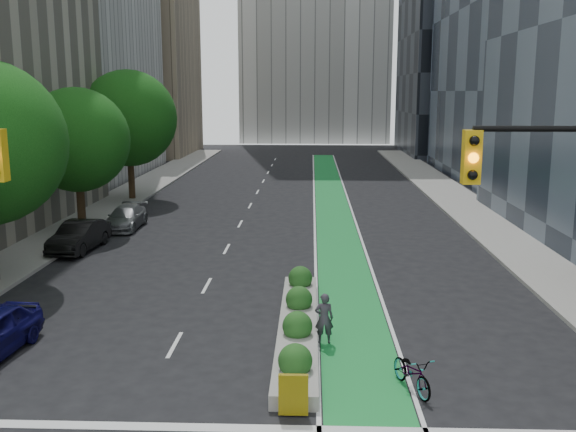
# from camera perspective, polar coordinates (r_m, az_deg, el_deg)

# --- Properties ---
(sidewalk_left) EXTENTS (3.60, 90.00, 0.15)m
(sidewalk_left) POSITION_cam_1_polar(r_m,az_deg,el_deg) (40.12, -17.44, -0.19)
(sidewalk_left) COLOR gray
(sidewalk_left) RESTS_ON ground
(sidewalk_right) EXTENTS (3.60, 90.00, 0.15)m
(sidewalk_right) POSITION_cam_1_polar(r_m,az_deg,el_deg) (39.17, 17.17, -0.43)
(sidewalk_right) COLOR gray
(sidewalk_right) RESTS_ON ground
(bike_lane_paint) EXTENTS (2.20, 70.00, 0.01)m
(bike_lane_paint) POSITION_cam_1_polar(r_m,az_deg,el_deg) (42.77, 3.96, 0.87)
(bike_lane_paint) COLOR #188737
(bike_lane_paint) RESTS_ON ground
(building_tan_far) EXTENTS (14.00, 16.00, 26.00)m
(building_tan_far) POSITION_cam_1_polar(r_m,az_deg,el_deg) (81.20, -13.78, 14.57)
(building_tan_far) COLOR tan
(building_tan_far) RESTS_ON ground
(building_dark_end) EXTENTS (14.00, 18.00, 28.00)m
(building_dark_end) POSITION_cam_1_polar(r_m,az_deg,el_deg) (82.43, 15.55, 15.13)
(building_dark_end) COLOR black
(building_dark_end) RESTS_ON ground
(tree_midfar) EXTENTS (5.60, 5.60, 7.76)m
(tree_midfar) POSITION_cam_1_polar(r_m,az_deg,el_deg) (36.42, -18.24, 6.42)
(tree_midfar) COLOR black
(tree_midfar) RESTS_ON ground
(tree_far) EXTENTS (6.60, 6.60, 9.00)m
(tree_far) POSITION_cam_1_polar(r_m,az_deg,el_deg) (45.88, -13.98, 8.41)
(tree_far) COLOR black
(tree_far) RESTS_ON ground
(median_planter) EXTENTS (1.20, 10.26, 1.10)m
(median_planter) POSITION_cam_1_polar(r_m,az_deg,el_deg) (20.41, 0.90, -9.45)
(median_planter) COLOR gray
(median_planter) RESTS_ON ground
(bicycle) EXTENTS (1.25, 1.96, 0.97)m
(bicycle) POSITION_cam_1_polar(r_m,az_deg,el_deg) (17.08, 10.98, -13.47)
(bicycle) COLOR gray
(bicycle) RESTS_ON ground
(cyclist) EXTENTS (0.60, 0.41, 1.57)m
(cyclist) POSITION_cam_1_polar(r_m,az_deg,el_deg) (19.58, 3.23, -9.07)
(cyclist) COLOR #35303A
(cyclist) RESTS_ON ground
(parked_car_left_mid) EXTENTS (1.85, 4.41, 1.42)m
(parked_car_left_mid) POSITION_cam_1_polar(r_m,az_deg,el_deg) (32.25, -18.07, -1.72)
(parked_car_left_mid) COLOR black
(parked_car_left_mid) RESTS_ON ground
(parked_car_left_far) EXTENTS (1.74, 4.26, 1.23)m
(parked_car_left_far) POSITION_cam_1_polar(r_m,az_deg,el_deg) (36.76, -14.24, -0.14)
(parked_car_left_far) COLOR slate
(parked_car_left_far) RESTS_ON ground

